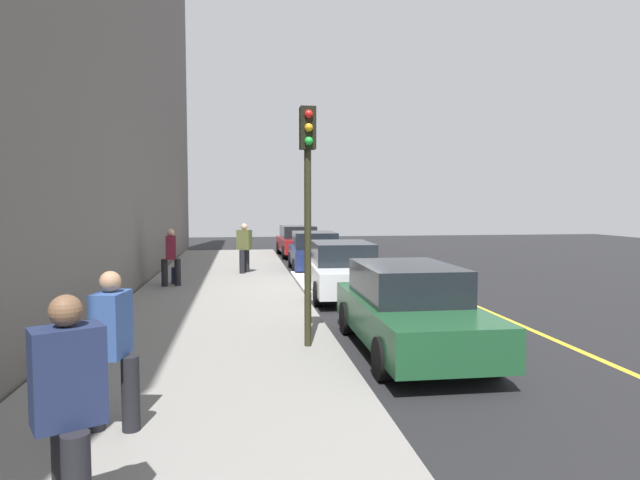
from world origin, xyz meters
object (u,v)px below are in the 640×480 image
(parked_car_red, at_px, (298,241))
(traffic_light_pole, at_px, (308,185))
(pedestrian_navy_coat, at_px, (69,409))
(parked_car_green, at_px, (409,308))
(pedestrian_burgundy_coat, at_px, (171,255))
(rolling_suitcase, at_px, (176,275))
(pedestrian_blue_coat, at_px, (112,346))
(parked_car_white, at_px, (343,269))
(pedestrian_olive_coat, at_px, (244,246))
(parked_car_navy, at_px, (315,252))

(parked_car_red, relative_size, traffic_light_pole, 1.14)
(pedestrian_navy_coat, bearing_deg, parked_car_red, 169.93)
(parked_car_red, bearing_deg, parked_car_green, 0.35)
(parked_car_green, bearing_deg, pedestrian_burgundy_coat, -145.92)
(parked_car_red, distance_m, rolling_suitcase, 10.88)
(parked_car_green, xyz_separation_m, pedestrian_blue_coat, (3.10, -4.26, 0.31))
(parked_car_green, bearing_deg, rolling_suitcase, -148.11)
(parked_car_green, height_order, rolling_suitcase, parked_car_green)
(pedestrian_blue_coat, bearing_deg, rolling_suitcase, -176.58)
(parked_car_green, bearing_deg, traffic_light_pole, -90.43)
(parked_car_red, distance_m, pedestrian_navy_coat, 23.00)
(parked_car_white, xyz_separation_m, pedestrian_olive_coat, (-4.44, -2.71, 0.33))
(pedestrian_olive_coat, bearing_deg, pedestrian_burgundy_coat, -37.73)
(pedestrian_burgundy_coat, xyz_separation_m, traffic_light_pole, (7.35, 3.21, 1.84))
(parked_car_red, distance_m, pedestrian_blue_coat, 21.17)
(pedestrian_burgundy_coat, height_order, traffic_light_pole, traffic_light_pole)
(parked_car_green, xyz_separation_m, pedestrian_navy_coat, (4.98, -4.13, 0.34))
(pedestrian_blue_coat, relative_size, rolling_suitcase, 2.02)
(parked_car_green, bearing_deg, pedestrian_navy_coat, -39.64)
(parked_car_green, bearing_deg, parked_car_red, -179.65)
(parked_car_white, distance_m, pedestrian_burgundy_coat, 5.16)
(pedestrian_olive_coat, bearing_deg, rolling_suitcase, -42.88)
(parked_car_red, height_order, parked_car_navy, same)
(parked_car_white, distance_m, rolling_suitcase, 5.30)
(parked_car_navy, bearing_deg, rolling_suitcase, -53.50)
(parked_car_white, xyz_separation_m, pedestrian_burgundy_coat, (-1.63, -4.89, 0.31))
(pedestrian_navy_coat, height_order, pedestrian_olive_coat, pedestrian_navy_coat)
(parked_car_red, bearing_deg, pedestrian_navy_coat, -10.07)
(parked_car_navy, relative_size, parked_car_green, 0.97)
(parked_car_white, relative_size, rolling_suitcase, 5.36)
(pedestrian_navy_coat, distance_m, pedestrian_olive_coat, 15.22)
(pedestrian_navy_coat, bearing_deg, parked_car_green, 140.36)
(parked_car_green, distance_m, pedestrian_burgundy_coat, 8.90)
(pedestrian_navy_coat, bearing_deg, rolling_suitcase, -176.48)
(parked_car_white, bearing_deg, parked_car_green, 0.96)
(parked_car_green, height_order, pedestrian_blue_coat, pedestrian_blue_coat)
(pedestrian_blue_coat, distance_m, rolling_suitcase, 11.05)
(parked_car_white, relative_size, traffic_light_pole, 1.13)
(parked_car_red, height_order, pedestrian_olive_coat, pedestrian_olive_coat)
(parked_car_navy, bearing_deg, pedestrian_burgundy_coat, -49.94)
(parked_car_red, bearing_deg, pedestrian_burgundy_coat, -25.36)
(pedestrian_burgundy_coat, bearing_deg, parked_car_green, 34.08)
(parked_car_red, xyz_separation_m, pedestrian_navy_coat, (22.64, -4.02, 0.34))
(parked_car_green, relative_size, pedestrian_burgundy_coat, 2.69)
(pedestrian_blue_coat, relative_size, pedestrian_burgundy_coat, 1.01)
(parked_car_white, bearing_deg, pedestrian_olive_coat, -148.60)
(pedestrian_navy_coat, height_order, pedestrian_burgundy_coat, pedestrian_navy_coat)
(parked_car_navy, bearing_deg, parked_car_white, 0.15)
(pedestrian_navy_coat, distance_m, pedestrian_blue_coat, 1.88)
(pedestrian_blue_coat, relative_size, traffic_light_pole, 0.43)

